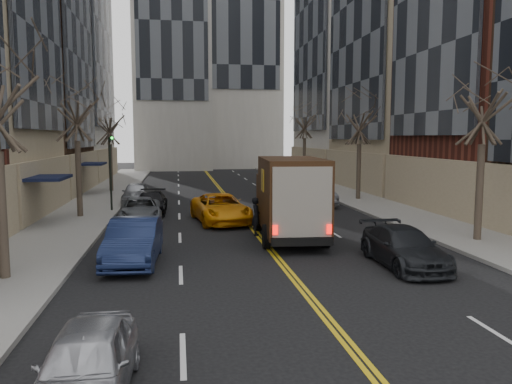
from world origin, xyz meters
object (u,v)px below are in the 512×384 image
ups_truck (290,199)px  taxi (221,208)px  pedestrian (256,216)px  observer_sedan (404,247)px

ups_truck → taxi: 5.54m
ups_truck → pedestrian: (-1.30, 1.07, -0.92)m
ups_truck → observer_sedan: ups_truck is taller
observer_sedan → pedestrian: (-4.16, 6.06, 0.20)m
ups_truck → pedestrian: size_ratio=3.83×
taxi → pedestrian: 3.94m
pedestrian → ups_truck: bearing=-122.7°
ups_truck → observer_sedan: (2.86, -5.00, -1.12)m
observer_sedan → taxi: 11.20m
taxi → pedestrian: bearing=-78.8°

